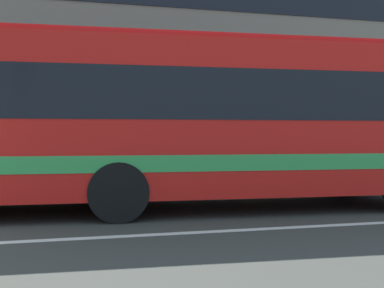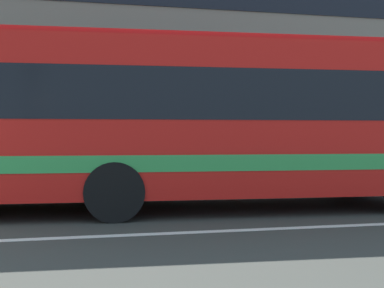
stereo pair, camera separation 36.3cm
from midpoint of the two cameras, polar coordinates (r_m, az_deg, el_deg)
The scene contains 2 objects.
apartment_block_right at distance 23.28m, azimuth -0.10°, elevation 13.92°, with size 22.77×10.06×13.15m.
transit_bus at distance 8.71m, azimuth -6.07°, elevation 3.34°, with size 11.40×3.13×3.22m.
Camera 1 is at (3.86, -6.43, 1.45)m, focal length 42.26 mm.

